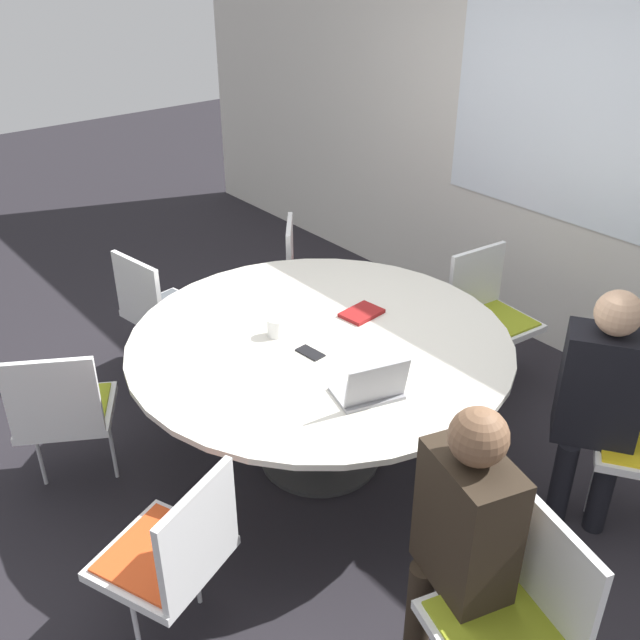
% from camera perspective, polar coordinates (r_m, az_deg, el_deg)
% --- Properties ---
extents(ground_plane, '(16.00, 16.00, 0.00)m').
position_cam_1_polar(ground_plane, '(3.96, 0.00, -10.89)').
color(ground_plane, black).
extents(wall_back, '(8.00, 0.07, 2.70)m').
position_cam_1_polar(wall_back, '(4.71, 19.63, 12.88)').
color(wall_back, silver).
rests_on(wall_back, ground_plane).
extents(conference_table, '(1.90, 1.90, 0.76)m').
position_cam_1_polar(conference_table, '(3.57, 0.00, -2.79)').
color(conference_table, '#333333').
rests_on(conference_table, ground_plane).
extents(chair_0, '(0.54, 0.53, 0.86)m').
position_cam_1_polar(chair_0, '(2.68, 15.44, -21.67)').
color(chair_0, silver).
rests_on(chair_0, ground_plane).
extents(chair_2, '(0.46, 0.48, 0.86)m').
position_cam_1_polar(chair_2, '(4.41, 13.32, 0.87)').
color(chair_2, silver).
rests_on(chair_2, ground_plane).
extents(chair_3, '(0.61, 0.60, 0.86)m').
position_cam_1_polar(chair_3, '(4.74, -0.85, 3.83)').
color(chair_3, silver).
rests_on(chair_3, ground_plane).
extents(chair_4, '(0.50, 0.48, 0.86)m').
position_cam_1_polar(chair_4, '(4.44, -12.80, 1.13)').
color(chair_4, silver).
rests_on(chair_4, ground_plane).
extents(chair_5, '(0.59, 0.59, 0.86)m').
position_cam_1_polar(chair_5, '(3.66, -19.90, -6.63)').
color(chair_5, silver).
rests_on(chair_5, ground_plane).
extents(chair_6, '(0.55, 0.57, 0.86)m').
position_cam_1_polar(chair_6, '(2.83, -11.60, -17.61)').
color(chair_6, silver).
rests_on(chair_6, ground_plane).
extents(person_0, '(0.41, 0.33, 1.21)m').
position_cam_1_polar(person_0, '(2.62, 11.32, -16.11)').
color(person_0, '#2D2319').
rests_on(person_0, ground_plane).
extents(person_1, '(0.42, 0.38, 1.21)m').
position_cam_1_polar(person_1, '(3.44, 21.51, -5.48)').
color(person_1, black).
rests_on(person_1, ground_plane).
extents(laptop, '(0.29, 0.33, 0.21)m').
position_cam_1_polar(laptop, '(3.06, 4.11, -5.51)').
color(laptop, '#99999E').
rests_on(laptop, conference_table).
extents(spiral_notebook, '(0.17, 0.23, 0.02)m').
position_cam_1_polar(spiral_notebook, '(3.72, 3.35, 0.56)').
color(spiral_notebook, maroon).
rests_on(spiral_notebook, conference_table).
extents(coffee_cup, '(0.08, 0.08, 0.09)m').
position_cam_1_polar(coffee_cup, '(3.52, -3.57, -0.59)').
color(coffee_cup, white).
rests_on(coffee_cup, conference_table).
extents(cell_phone, '(0.15, 0.08, 0.01)m').
position_cam_1_polar(cell_phone, '(3.39, -0.79, -2.64)').
color(cell_phone, black).
rests_on(cell_phone, conference_table).
extents(handbag, '(0.36, 0.16, 0.28)m').
position_cam_1_polar(handbag, '(4.99, -8.10, 0.02)').
color(handbag, black).
rests_on(handbag, ground_plane).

